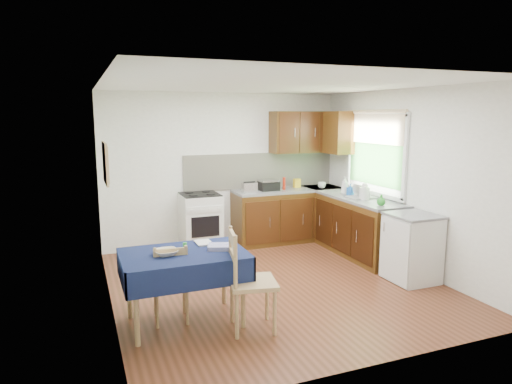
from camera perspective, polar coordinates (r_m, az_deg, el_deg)
name	(u,v)px	position (r m, az deg, el deg)	size (l,w,h in m)	color
floor	(275,283)	(5.98, 2.33, -11.34)	(4.20, 4.20, 0.00)	#4E2714
ceiling	(276,84)	(5.60, 2.51, 13.30)	(4.00, 4.20, 0.02)	white
wall_back	(224,169)	(7.61, -4.00, 2.87)	(4.00, 0.02, 2.50)	silver
wall_front	(379,225)	(3.87, 15.13, -3.97)	(4.00, 0.02, 2.50)	silver
wall_left	(106,198)	(5.19, -18.21, -0.72)	(0.02, 4.20, 2.50)	silver
wall_right	(406,179)	(6.72, 18.22, 1.52)	(0.02, 4.20, 2.50)	silver
base_cabinets	(320,221)	(7.52, 7.97, -3.62)	(1.90, 2.30, 0.86)	#321D08
worktop_back	(289,190)	(7.77, 4.11, 0.25)	(1.90, 0.60, 0.04)	slate
worktop_right	(360,199)	(7.11, 12.87, -0.84)	(0.60, 1.70, 0.04)	slate
worktop_corner	(322,188)	(8.07, 8.28, 0.52)	(0.60, 0.60, 0.04)	slate
splashback	(261,171)	(7.82, 0.58, 2.70)	(2.70, 0.02, 0.60)	beige
upper_cabinets	(315,132)	(7.89, 7.33, 7.42)	(1.20, 0.85, 0.70)	#321D08
stove	(200,222)	(7.32, -6.96, -3.73)	(0.60, 0.61, 0.92)	silver
window	(375,147)	(7.21, 14.66, 5.41)	(0.04, 1.48, 1.26)	#295A25
fridge	(412,248)	(6.28, 18.92, -6.61)	(0.58, 0.60, 0.89)	silver
corkboard	(106,163)	(5.44, -18.28, 3.44)	(0.04, 0.62, 0.47)	#A97C54
dining_table	(184,262)	(4.76, -9.00, -8.69)	(1.25, 0.85, 0.76)	#0D1237
chair_far	(171,281)	(4.86, -10.62, -10.88)	(0.41, 0.41, 0.85)	#A97C54
chair_near	(247,278)	(4.60, -1.08, -10.64)	(0.54, 0.54, 1.03)	#A97C54
toaster	(249,187)	(7.38, -0.83, 0.58)	(0.23, 0.14, 0.18)	silver
sandwich_press	(269,185)	(7.60, 1.57, 0.89)	(0.31, 0.27, 0.18)	black
sauce_bottle	(284,184)	(7.65, 3.53, 1.07)	(0.05, 0.05, 0.21)	red
yellow_packet	(297,183)	(7.92, 5.13, 1.12)	(0.11, 0.08, 0.15)	yellow
dish_rack	(361,196)	(7.08, 13.00, -0.53)	(0.42, 0.32, 0.20)	gray
kettle	(365,192)	(6.92, 13.41, -0.04)	(0.15, 0.15, 0.25)	silver
cup	(322,185)	(7.89, 8.24, 0.85)	(0.13, 0.13, 0.11)	silver
soap_bottle_a	(345,186)	(7.32, 11.02, 0.78)	(0.11, 0.11, 0.28)	silver
soap_bottle_b	(350,189)	(7.27, 11.70, 0.32)	(0.08, 0.08, 0.18)	blue
soap_bottle_c	(381,200)	(6.54, 15.38, -0.97)	(0.12, 0.12, 0.15)	#258826
plate_bowl	(166,252)	(4.66, -11.17, -7.42)	(0.23, 0.23, 0.06)	beige
book	(196,244)	(5.00, -7.49, -6.40)	(0.17, 0.23, 0.02)	white
spice_jar	(185,247)	(4.78, -8.87, -6.77)	(0.04, 0.04, 0.09)	green
tea_towel	(220,247)	(4.80, -4.48, -6.84)	(0.25, 0.20, 0.05)	navy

